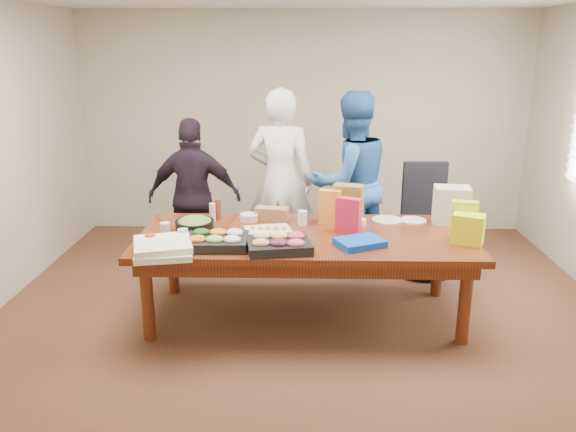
{
  "coord_description": "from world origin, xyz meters",
  "views": [
    {
      "loc": [
        -0.04,
        -4.48,
        2.26
      ],
      "look_at": [
        -0.15,
        0.1,
        0.88
      ],
      "focal_mm": 35.0,
      "sensor_mm": 36.0,
      "label": 1
    }
  ],
  "objects_px": {
    "office_chair": "(427,224)",
    "sheet_cake": "(268,233)",
    "person_right": "(350,183)",
    "salad_bowl": "(195,227)",
    "person_center": "(281,181)",
    "conference_table": "(305,276)"
  },
  "relations": [
    {
      "from": "office_chair",
      "to": "sheet_cake",
      "type": "xyz_separation_m",
      "value": [
        -1.55,
        -1.05,
        0.24
      ]
    },
    {
      "from": "person_right",
      "to": "salad_bowl",
      "type": "distance_m",
      "value": 1.79
    },
    {
      "from": "person_center",
      "to": "person_right",
      "type": "bearing_deg",
      "value": -170.37
    },
    {
      "from": "sheet_cake",
      "to": "salad_bowl",
      "type": "distance_m",
      "value": 0.64
    },
    {
      "from": "conference_table",
      "to": "sheet_cake",
      "type": "bearing_deg",
      "value": -167.83
    },
    {
      "from": "conference_table",
      "to": "sheet_cake",
      "type": "distance_m",
      "value": 0.52
    },
    {
      "from": "person_center",
      "to": "sheet_cake",
      "type": "xyz_separation_m",
      "value": [
        -0.06,
        -1.21,
        -0.16
      ]
    },
    {
      "from": "conference_table",
      "to": "office_chair",
      "type": "xyz_separation_m",
      "value": [
        1.24,
        0.98,
        0.17
      ]
    },
    {
      "from": "person_right",
      "to": "sheet_cake",
      "type": "xyz_separation_m",
      "value": [
        -0.77,
        -1.2,
        -0.15
      ]
    },
    {
      "from": "conference_table",
      "to": "sheet_cake",
      "type": "height_order",
      "value": "sheet_cake"
    },
    {
      "from": "person_right",
      "to": "sheet_cake",
      "type": "height_order",
      "value": "person_right"
    },
    {
      "from": "person_center",
      "to": "salad_bowl",
      "type": "distance_m",
      "value": 1.32
    },
    {
      "from": "conference_table",
      "to": "office_chair",
      "type": "relative_size",
      "value": 2.57
    },
    {
      "from": "sheet_cake",
      "to": "person_center",
      "type": "bearing_deg",
      "value": 72.75
    },
    {
      "from": "office_chair",
      "to": "person_center",
      "type": "distance_m",
      "value": 1.55
    },
    {
      "from": "salad_bowl",
      "to": "conference_table",
      "type": "bearing_deg",
      "value": -1.35
    },
    {
      "from": "person_center",
      "to": "person_right",
      "type": "relative_size",
      "value": 1.02
    },
    {
      "from": "person_center",
      "to": "person_right",
      "type": "distance_m",
      "value": 0.71
    },
    {
      "from": "salad_bowl",
      "to": "person_right",
      "type": "bearing_deg",
      "value": 38.36
    },
    {
      "from": "person_right",
      "to": "office_chair",
      "type": "bearing_deg",
      "value": 145.94
    },
    {
      "from": "conference_table",
      "to": "person_center",
      "type": "bearing_deg",
      "value": 102.24
    },
    {
      "from": "office_chair",
      "to": "person_center",
      "type": "height_order",
      "value": "person_center"
    }
  ]
}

